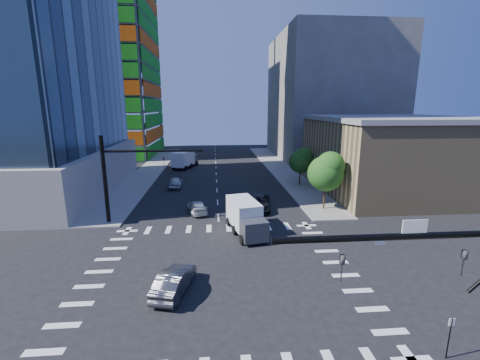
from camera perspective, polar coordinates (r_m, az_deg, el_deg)
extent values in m
plane|color=black|center=(24.49, -3.38, -16.27)|extent=(160.00, 160.00, 0.00)
cube|color=silver|center=(24.49, -3.38, -16.26)|extent=(20.00, 20.00, 0.01)
cube|color=gray|center=(63.83, 7.01, 2.13)|extent=(5.00, 60.00, 0.15)
cube|color=gray|center=(63.68, -15.62, 1.72)|extent=(5.00, 60.00, 0.15)
cube|color=#9F978E|center=(55.76, -36.74, 1.12)|extent=(30.00, 30.00, 6.00)
cube|color=#1B941A|center=(85.56, -15.49, 20.95)|extent=(0.12, 24.00, 49.00)
cube|color=#D4540C|center=(76.83, -27.26, 21.00)|extent=(24.00, 0.12, 49.00)
cube|color=#9F875C|center=(50.73, 25.41, 3.83)|extent=(20.00, 22.00, 10.00)
cube|color=slate|center=(50.28, 26.00, 9.79)|extent=(20.50, 22.50, 0.60)
cube|color=#645E5A|center=(81.16, 15.46, 13.95)|extent=(24.00, 30.00, 28.00)
cylinder|color=black|center=(12.81, 28.47, -8.77)|extent=(10.00, 0.24, 0.24)
imported|color=black|center=(14.37, 34.84, -12.00)|extent=(0.16, 0.20, 1.00)
imported|color=black|center=(12.12, 17.60, -14.68)|extent=(0.16, 0.20, 1.00)
cube|color=white|center=(12.70, 28.64, -7.29)|extent=(0.90, 0.04, 0.50)
cylinder|color=black|center=(35.47, -22.89, 0.04)|extent=(0.40, 0.40, 9.00)
cylinder|color=black|center=(33.73, -15.20, 5.01)|extent=(10.00, 0.24, 0.24)
imported|color=black|center=(33.73, -13.42, 3.21)|extent=(0.16, 0.20, 1.00)
cylinder|color=#382316|center=(39.13, 14.71, -3.30)|extent=(0.20, 0.20, 2.27)
sphere|color=#1B4612|center=(38.40, 14.97, 1.13)|extent=(4.16, 4.16, 4.16)
sphere|color=#306C24|center=(38.08, 15.77, 2.48)|extent=(3.25, 3.25, 3.25)
cylinder|color=#382316|center=(50.35, 10.56, 0.30)|extent=(0.20, 0.20, 1.92)
sphere|color=#1B4612|center=(49.86, 10.69, 3.23)|extent=(3.52, 3.52, 3.52)
sphere|color=#306C24|center=(49.55, 11.26, 4.11)|extent=(2.75, 2.75, 2.75)
cylinder|color=black|center=(19.84, 33.14, -22.54)|extent=(0.06, 0.06, 2.20)
cube|color=silver|center=(19.36, 33.49, -20.33)|extent=(0.30, 0.03, 0.40)
imported|color=black|center=(38.09, 3.32, -4.09)|extent=(3.49, 6.09, 1.60)
imported|color=silver|center=(37.28, -7.59, -4.81)|extent=(2.69, 4.77, 1.30)
imported|color=silver|center=(49.32, -11.34, -0.38)|extent=(1.89, 4.65, 1.58)
imported|color=#4A494E|center=(22.45, -11.63, -17.20)|extent=(2.72, 4.92, 1.54)
cube|color=silver|center=(30.59, 1.18, -6.35)|extent=(3.27, 5.21, 2.51)
cube|color=#414249|center=(30.80, 1.17, -7.46)|extent=(2.54, 2.16, 1.84)
cube|color=white|center=(64.70, -9.66, 3.94)|extent=(4.27, 5.87, 2.76)
cube|color=#414249|center=(64.81, -9.64, 3.33)|extent=(2.96, 2.66, 2.02)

